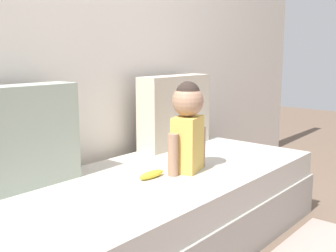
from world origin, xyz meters
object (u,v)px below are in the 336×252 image
object	(u,v)px
throw_pillow_right	(175,111)
throw_pillow_left	(25,137)
banana	(151,174)
toddler	(188,124)
couch	(160,211)

from	to	relation	value
throw_pillow_right	throw_pillow_left	bearing A→B (deg)	180.00
banana	throw_pillow_left	bearing A→B (deg)	141.89
toddler	throw_pillow_left	bearing A→B (deg)	148.62
toddler	couch	bearing A→B (deg)	151.32
banana	couch	bearing A→B (deg)	13.49
couch	throw_pillow_left	world-z (taller)	throw_pillow_left
couch	throw_pillow_right	size ratio (longest dim) A/B	3.46
couch	throw_pillow_right	xyz separation A→B (m)	(0.57, 0.35, 0.46)
toddler	banana	world-z (taller)	toddler
throw_pillow_left	banana	xyz separation A→B (m)	(0.48, -0.38, -0.23)
throw_pillow_left	toddler	world-z (taller)	throw_pillow_left
couch	banana	world-z (taller)	banana
couch	throw_pillow_left	size ratio (longest dim) A/B	3.96
throw_pillow_right	toddler	bearing A→B (deg)	-134.37
toddler	banana	size ratio (longest dim) A/B	2.88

